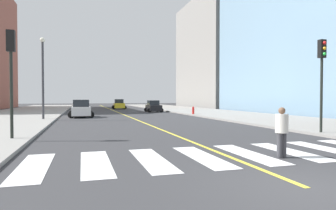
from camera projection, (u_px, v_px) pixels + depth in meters
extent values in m
plane|color=#333335|center=(308.00, 188.00, 6.68)|extent=(220.00, 220.00, 0.00)
cube|color=gray|center=(261.00, 118.00, 29.29)|extent=(10.00, 120.00, 0.15)
cube|color=silver|center=(33.00, 167.00, 8.75)|extent=(0.90, 4.00, 0.01)
cube|color=silver|center=(96.00, 163.00, 9.26)|extent=(0.90, 4.00, 0.01)
cube|color=silver|center=(152.00, 160.00, 9.76)|extent=(0.90, 4.00, 0.01)
cube|color=silver|center=(202.00, 157.00, 10.27)|extent=(0.90, 4.00, 0.01)
cube|color=silver|center=(248.00, 154.00, 10.77)|extent=(0.90, 4.00, 0.01)
cube|color=silver|center=(289.00, 151.00, 11.28)|extent=(0.90, 4.00, 0.01)
cube|color=silver|center=(327.00, 149.00, 11.78)|extent=(0.90, 4.00, 0.01)
cube|color=yellow|center=(115.00, 111.00, 45.06)|extent=(0.16, 80.00, 0.01)
cube|color=gray|center=(229.00, 55.00, 68.49)|extent=(18.00, 24.00, 24.11)
cube|color=silver|center=(81.00, 111.00, 31.22)|extent=(1.92, 4.18, 0.89)
cube|color=#1E2328|center=(81.00, 103.00, 30.96)|extent=(1.60, 2.10, 0.75)
cylinder|color=black|center=(90.00, 113.00, 32.74)|extent=(0.68, 0.22, 0.67)
cylinder|color=black|center=(72.00, 114.00, 32.18)|extent=(0.68, 0.22, 0.67)
cylinder|color=black|center=(91.00, 115.00, 30.27)|extent=(0.68, 0.22, 0.67)
cylinder|color=black|center=(71.00, 115.00, 29.71)|extent=(0.68, 0.22, 0.67)
cube|color=gold|center=(119.00, 105.00, 54.31)|extent=(2.00, 4.13, 0.87)
cube|color=#1E2328|center=(119.00, 101.00, 54.53)|extent=(1.63, 2.09, 0.73)
cylinder|color=black|center=(114.00, 108.00, 52.87)|extent=(0.67, 0.24, 0.66)
cylinder|color=black|center=(125.00, 107.00, 53.32)|extent=(0.67, 0.24, 0.66)
cylinder|color=black|center=(113.00, 107.00, 55.31)|extent=(0.67, 0.24, 0.66)
cylinder|color=black|center=(123.00, 107.00, 55.77)|extent=(0.67, 0.24, 0.66)
cube|color=black|center=(154.00, 108.00, 42.82)|extent=(1.79, 3.82, 0.81)
cube|color=#1E2328|center=(153.00, 103.00, 43.02)|extent=(1.48, 1.92, 0.69)
cylinder|color=black|center=(149.00, 110.00, 41.46)|extent=(0.62, 0.21, 0.61)
cylinder|color=black|center=(161.00, 110.00, 41.92)|extent=(0.62, 0.21, 0.61)
cylinder|color=black|center=(146.00, 110.00, 43.73)|extent=(0.62, 0.21, 0.61)
cylinder|color=black|center=(158.00, 110.00, 44.19)|extent=(0.62, 0.21, 0.61)
cylinder|color=black|center=(321.00, 95.00, 16.27)|extent=(0.14, 0.14, 4.10)
cube|color=black|center=(322.00, 49.00, 16.21)|extent=(0.36, 0.28, 1.00)
sphere|color=red|center=(325.00, 43.00, 16.04)|extent=(0.18, 0.18, 0.18)
sphere|color=orange|center=(324.00, 48.00, 16.04)|extent=(0.18, 0.18, 0.18)
sphere|color=green|center=(324.00, 54.00, 16.05)|extent=(0.18, 0.18, 0.18)
cylinder|color=black|center=(11.00, 95.00, 13.85)|extent=(0.14, 0.14, 4.07)
cube|color=black|center=(11.00, 41.00, 13.79)|extent=(0.36, 0.28, 1.00)
sphere|color=red|center=(12.00, 35.00, 13.95)|extent=(0.18, 0.18, 0.18)
sphere|color=orange|center=(12.00, 42.00, 13.96)|extent=(0.18, 0.18, 0.18)
sphere|color=green|center=(12.00, 48.00, 13.96)|extent=(0.18, 0.18, 0.18)
cylinder|color=#38383D|center=(280.00, 145.00, 10.05)|extent=(0.20, 0.20, 0.86)
cylinder|color=#38383D|center=(283.00, 145.00, 10.13)|extent=(0.20, 0.20, 0.86)
cylinder|color=beige|center=(282.00, 123.00, 10.07)|extent=(0.43, 0.43, 0.64)
sphere|color=brown|center=(282.00, 111.00, 10.06)|extent=(0.23, 0.23, 0.23)
cylinder|color=red|center=(193.00, 111.00, 34.91)|extent=(0.26, 0.26, 0.70)
sphere|color=red|center=(193.00, 107.00, 34.90)|extent=(0.22, 0.22, 0.22)
cylinder|color=#38383D|center=(43.00, 80.00, 26.60)|extent=(0.20, 0.20, 6.97)
sphere|color=silver|center=(42.00, 40.00, 26.51)|extent=(0.44, 0.44, 0.44)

